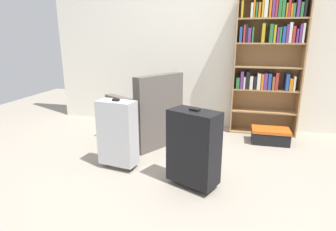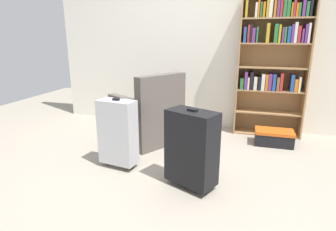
% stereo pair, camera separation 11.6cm
% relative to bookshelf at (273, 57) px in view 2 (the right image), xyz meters
% --- Properties ---
extents(ground_plane, '(8.17, 8.17, 0.00)m').
position_rel_bookshelf_xyz_m(ground_plane, '(-0.91, -1.73, -1.07)').
color(ground_plane, '#9E9384').
extents(back_wall, '(4.67, 0.10, 2.60)m').
position_rel_bookshelf_xyz_m(back_wall, '(-0.91, 0.19, 0.23)').
color(back_wall, silver).
rests_on(back_wall, ground).
extents(bookshelf, '(0.89, 0.28, 1.85)m').
position_rel_bookshelf_xyz_m(bookshelf, '(0.00, 0.00, 0.00)').
color(bookshelf, '#A87F51').
rests_on(bookshelf, ground).
extents(armchair, '(0.96, 0.96, 0.90)m').
position_rel_bookshelf_xyz_m(armchair, '(-1.49, -0.74, -0.75)').
color(armchair, '#59514C').
rests_on(armchair, ground).
extents(mug, '(0.12, 0.08, 0.10)m').
position_rel_bookshelf_xyz_m(mug, '(-1.05, -0.75, -1.02)').
color(mug, red).
rests_on(mug, ground).
extents(storage_box, '(0.47, 0.28, 0.19)m').
position_rel_bookshelf_xyz_m(storage_box, '(0.07, -0.43, -0.97)').
color(storage_box, black).
rests_on(storage_box, ground).
extents(suitcase_black, '(0.50, 0.40, 0.74)m').
position_rel_bookshelf_xyz_m(suitcase_black, '(-0.74, -1.72, -0.69)').
color(suitcase_black, black).
rests_on(suitcase_black, ground).
extents(suitcase_silver, '(0.41, 0.25, 0.74)m').
position_rel_bookshelf_xyz_m(suitcase_silver, '(-1.55, -1.53, -0.69)').
color(suitcase_silver, '#B7BABF').
rests_on(suitcase_silver, ground).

